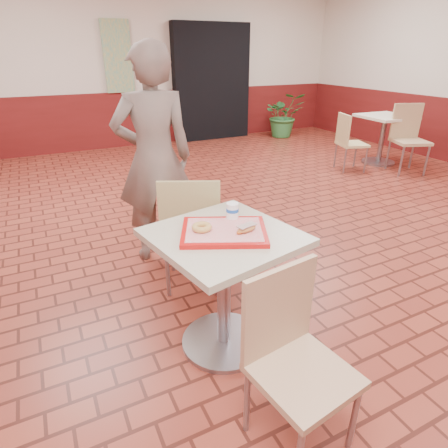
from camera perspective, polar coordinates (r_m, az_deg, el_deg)
name	(u,v)px	position (r m, az deg, el deg)	size (l,w,h in m)	color
room_shell	(333,80)	(3.22, 16.25, 20.31)	(8.01, 10.01, 3.01)	maroon
wainscot_band	(319,200)	(3.44, 14.28, 3.55)	(8.00, 10.00, 1.00)	#591211
corridor_doorway	(212,83)	(8.04, -1.88, 20.63)	(1.60, 0.22, 2.20)	black
promo_poster	(118,57)	(7.50, -15.89, 23.31)	(0.50, 0.03, 1.20)	gray
main_table	(224,273)	(2.21, 0.00, -7.45)	(0.74, 0.74, 0.78)	#B7B193
chair_main_front	(293,352)	(1.79, 10.45, -18.67)	(0.45, 0.45, 0.87)	tan
chair_main_back	(191,229)	(2.77, -5.00, -0.75)	(0.56, 0.56, 0.92)	tan
customer	(154,159)	(3.19, -10.57, 9.72)	(0.65, 0.43, 1.79)	#736259
serving_tray	(224,231)	(2.08, 0.00, -1.15)	(0.47, 0.36, 0.03)	#B70F0D
ring_donut	(202,227)	(2.05, -3.40, -0.49)	(0.11, 0.11, 0.03)	gold
long_john_donut	(246,228)	(2.04, 3.41, -0.68)	(0.14, 0.09, 0.04)	#B86F36
paper_cup	(232,210)	(2.19, 1.29, 2.09)	(0.07, 0.07, 0.09)	white
second_table	(383,131)	(6.73, 23.11, 12.86)	(0.73, 0.73, 0.77)	beige
chair_second_left	(348,140)	(6.11, 18.43, 12.11)	(0.49, 0.49, 0.85)	#DAC683
chair_second_front	(408,135)	(6.40, 26.26, 12.10)	(0.59, 0.59, 0.99)	tan
potted_plant	(284,115)	(8.36, 9.11, 16.09)	(0.82, 0.71, 0.91)	#2E7335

